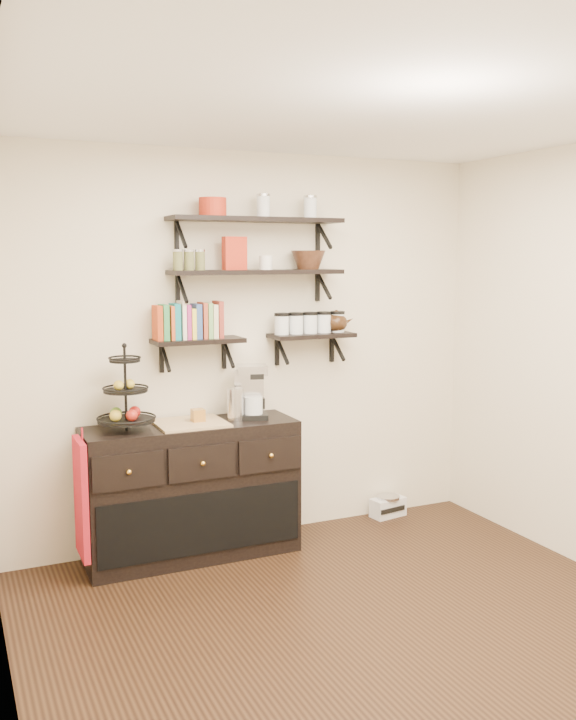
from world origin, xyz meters
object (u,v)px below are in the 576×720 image
at_px(sideboard, 192,490).
at_px(fruit_stand, 126,402).
at_px(radio, 388,506).
at_px(coffee_maker, 251,392).

height_order(sideboard, fruit_stand, fruit_stand).
bearing_deg(radio, coffee_maker, 175.71).
relative_size(sideboard, fruit_stand, 2.65).
height_order(sideboard, radio, sideboard).
distance_m(fruit_stand, coffee_maker, 0.85).
height_order(coffee_maker, radio, coffee_maker).
distance_m(sideboard, coffee_maker, 0.76).
bearing_deg(coffee_maker, fruit_stand, -161.89).
distance_m(fruit_stand, radio, 2.26).
relative_size(sideboard, radio, 4.87).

